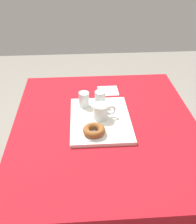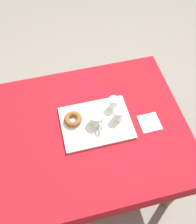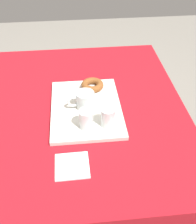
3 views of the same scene
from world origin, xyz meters
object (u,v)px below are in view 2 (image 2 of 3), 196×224
at_px(donut_plate_left, 73,121).
at_px(sugar_donut_left, 73,119).
at_px(water_glass_near, 118,115).
at_px(water_glass_far, 113,103).
at_px(paper_napkin, 150,123).
at_px(dining_table, 93,136).
at_px(serving_tray, 96,123).
at_px(tea_mug_left, 97,119).

relative_size(donut_plate_left, sugar_donut_left, 1.12).
height_order(water_glass_near, water_glass_far, same).
relative_size(water_glass_far, donut_plate_left, 0.69).
relative_size(sugar_donut_left, paper_napkin, 0.87).
bearing_deg(dining_table, serving_tray, 40.97).
distance_m(water_glass_near, water_glass_far, 0.09).
distance_m(dining_table, serving_tray, 0.12).
xyz_separation_m(donut_plate_left, sugar_donut_left, (-0.00, 0.00, 0.02)).
bearing_deg(tea_mug_left, donut_plate_left, 161.81).
distance_m(donut_plate_left, sugar_donut_left, 0.02).
height_order(donut_plate_left, paper_napkin, donut_plate_left).
distance_m(tea_mug_left, sugar_donut_left, 0.15).
bearing_deg(donut_plate_left, dining_table, -32.13).
relative_size(water_glass_near, donut_plate_left, 0.69).
xyz_separation_m(tea_mug_left, sugar_donut_left, (-0.14, 0.05, -0.01)).
xyz_separation_m(water_glass_near, sugar_donut_left, (-0.28, 0.05, -0.02)).
xyz_separation_m(dining_table, water_glass_near, (0.17, 0.02, 0.16)).
xyz_separation_m(water_glass_near, water_glass_far, (-0.00, 0.09, 0.00)).
bearing_deg(sugar_donut_left, dining_table, -32.13).
relative_size(serving_tray, donut_plate_left, 3.45).
bearing_deg(dining_table, water_glass_far, 34.14).
bearing_deg(serving_tray, donut_plate_left, 162.97).
distance_m(water_glass_near, sugar_donut_left, 0.28).
height_order(donut_plate_left, sugar_donut_left, sugar_donut_left).
xyz_separation_m(dining_table, sugar_donut_left, (-0.11, 0.07, 0.15)).
xyz_separation_m(serving_tray, water_glass_near, (0.14, -0.01, 0.05)).
bearing_deg(water_glass_far, paper_napkin, -39.41).
height_order(dining_table, sugar_donut_left, sugar_donut_left).
height_order(tea_mug_left, sugar_donut_left, tea_mug_left).
xyz_separation_m(water_glass_near, paper_napkin, (0.19, -0.07, -0.06)).
bearing_deg(paper_napkin, donut_plate_left, 165.81).
height_order(dining_table, tea_mug_left, tea_mug_left).
height_order(water_glass_far, donut_plate_left, water_glass_far).
bearing_deg(tea_mug_left, dining_table, -147.46).
bearing_deg(dining_table, paper_napkin, -7.98).
distance_m(dining_table, water_glass_near, 0.23).
distance_m(serving_tray, water_glass_far, 0.17).
xyz_separation_m(tea_mug_left, donut_plate_left, (-0.14, 0.05, -0.04)).
height_order(dining_table, serving_tray, serving_tray).
xyz_separation_m(water_glass_far, donut_plate_left, (-0.27, -0.04, -0.04)).
distance_m(dining_table, sugar_donut_left, 0.20).
relative_size(tea_mug_left, water_glass_far, 1.45).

